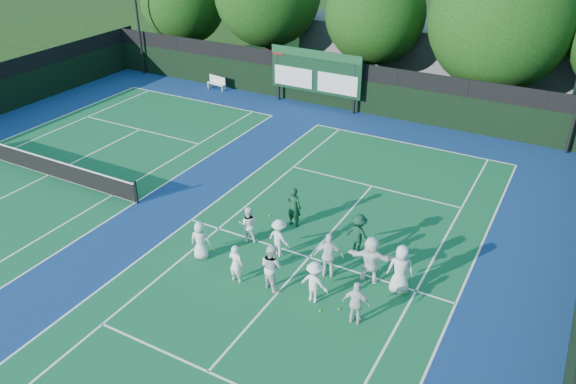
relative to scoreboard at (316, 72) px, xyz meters
The scene contains 30 objects.
ground 17.23m from the scoreboard, 65.78° to the right, with size 120.00×120.00×0.00m, color #17340E.
court_apron 14.78m from the scoreboard, 86.03° to the right, with size 34.00×32.00×0.01m, color navy.
near_court 16.33m from the scoreboard, 64.32° to the right, with size 11.05×23.85×0.01m.
left_court 16.32m from the scoreboard, 115.60° to the right, with size 11.05×23.85×0.01m.
back_fence 1.38m from the scoreboard, 22.25° to the left, with size 34.00×0.08×3.00m.
scoreboard is the anchor object (origin of this frame).
clubhouse 9.80m from the scoreboard, 59.22° to the left, with size 18.00×6.00×4.00m, color slate.
tennis_net 16.26m from the scoreboard, 115.60° to the right, with size 11.30×0.10×1.10m.
bench 7.46m from the scoreboard, behind, with size 1.47×0.60×0.90m.
tree_a 13.53m from the scoreboard, 162.60° to the left, with size 6.20×6.20×7.69m.
tree_c 5.38m from the scoreboard, 60.43° to the left, with size 6.23×6.23×8.27m.
tree_d 10.98m from the scoreboard, 22.31° to the left, with size 8.10×8.10×9.64m.
tennis_ball_0 16.48m from the scoreboard, 77.20° to the right, with size 0.07×0.07×0.07m, color #CADE1A.
tennis_ball_1 15.25m from the scoreboard, 61.73° to the right, with size 0.07×0.07×0.07m, color #CADE1A.
tennis_ball_2 19.22m from the scoreboard, 61.18° to the right, with size 0.07×0.07×0.07m, color #CADE1A.
tennis_ball_3 13.62m from the scoreboard, 71.73° to the right, with size 0.07×0.07×0.07m, color #CADE1A.
tennis_ball_4 16.19m from the scoreboard, 55.87° to the right, with size 0.07×0.07×0.07m, color #CADE1A.
tennis_ball_5 19.32m from the scoreboard, 63.06° to the right, with size 0.07×0.07×0.07m, color #CADE1A.
player_front_0 16.93m from the scoreboard, 78.08° to the right, with size 0.74×0.48×1.52m, color silver.
player_front_1 17.95m from the scoreboard, 72.40° to the right, with size 0.54×0.36×1.49m, color white.
player_front_2 18.08m from the scoreboard, 68.29° to the right, with size 0.84×0.66×1.74m, color silver.
player_front_3 18.68m from the scoreboard, 63.66° to the right, with size 0.99×0.57×1.53m, color white.
player_front_4 19.74m from the scoreboard, 59.82° to the right, with size 0.91×0.38×1.55m, color silver.
player_back_0 15.43m from the scoreboard, 73.23° to the right, with size 0.73×0.57×1.51m, color white.
player_back_1 16.17m from the scoreboard, 68.33° to the right, with size 0.98×0.57×1.52m, color silver.
player_back_2 17.32m from the scoreboard, 62.00° to the right, with size 1.03×0.43×1.76m, color white.
player_back_3 17.62m from the scoreboard, 57.35° to the right, with size 1.67×0.53×1.80m, color white.
player_back_4 18.26m from the scoreboard, 54.51° to the right, with size 0.89×0.58×1.82m, color silver.
coach_left 14.03m from the scoreboard, 67.07° to the right, with size 0.63×0.41×1.72m, color #0F3721.
coach_right 15.89m from the scoreboard, 57.72° to the right, with size 1.05×0.61×1.63m, color #0F3822.
Camera 1 is at (7.58, -14.42, 12.31)m, focal length 35.00 mm.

